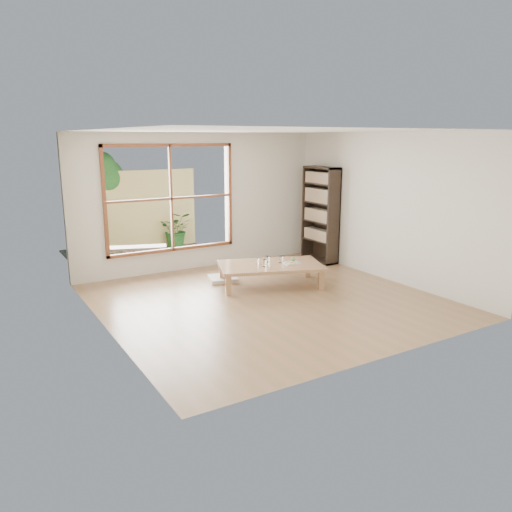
% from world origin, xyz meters
% --- Properties ---
extents(ground, '(5.00, 5.00, 0.00)m').
position_xyz_m(ground, '(0.00, 0.00, 0.00)').
color(ground, '#916948').
rests_on(ground, ground).
extents(low_table, '(1.98, 1.52, 0.38)m').
position_xyz_m(low_table, '(0.47, 0.65, 0.34)').
color(low_table, '#AB7A53').
rests_on(low_table, ground).
extents(floor_cushion, '(0.60, 0.60, 0.07)m').
position_xyz_m(floor_cushion, '(-0.09, 1.35, 0.04)').
color(floor_cushion, beige).
rests_on(floor_cushion, ground).
extents(bookshelf, '(0.31, 0.87, 1.94)m').
position_xyz_m(bookshelf, '(2.32, 1.65, 0.97)').
color(bookshelf, black).
rests_on(bookshelf, ground).
extents(glass_tall, '(0.07, 0.07, 0.12)m').
position_xyz_m(glass_tall, '(0.30, 0.56, 0.44)').
color(glass_tall, silver).
rests_on(glass_tall, low_table).
extents(glass_mid, '(0.08, 0.08, 0.11)m').
position_xyz_m(glass_mid, '(0.69, 0.65, 0.44)').
color(glass_mid, silver).
rests_on(glass_mid, low_table).
extents(glass_short, '(0.08, 0.08, 0.10)m').
position_xyz_m(glass_short, '(0.51, 0.82, 0.43)').
color(glass_short, silver).
rests_on(glass_short, low_table).
extents(glass_small, '(0.07, 0.07, 0.08)m').
position_xyz_m(glass_small, '(0.31, 0.83, 0.42)').
color(glass_small, silver).
rests_on(glass_small, low_table).
extents(food_tray, '(0.30, 0.23, 0.09)m').
position_xyz_m(food_tray, '(0.83, 0.52, 0.40)').
color(food_tray, white).
rests_on(food_tray, low_table).
extents(deck, '(2.80, 2.00, 0.05)m').
position_xyz_m(deck, '(-0.60, 3.56, 0.00)').
color(deck, '#383028').
rests_on(deck, ground).
extents(garden_bench, '(1.22, 0.70, 0.37)m').
position_xyz_m(garden_bench, '(-1.08, 3.17, 0.34)').
color(garden_bench, black).
rests_on(garden_bench, deck).
extents(bamboo_fence, '(2.80, 0.06, 1.80)m').
position_xyz_m(bamboo_fence, '(-0.60, 4.56, 0.90)').
color(bamboo_fence, '#D9C06F').
rests_on(bamboo_fence, ground).
extents(shrub_right, '(0.91, 0.86, 0.81)m').
position_xyz_m(shrub_right, '(0.27, 4.38, 0.43)').
color(shrub_right, '#275D22').
rests_on(shrub_right, deck).
extents(shrub_left, '(0.60, 0.56, 0.88)m').
position_xyz_m(shrub_left, '(-1.61, 4.13, 0.46)').
color(shrub_left, '#275D22').
rests_on(shrub_left, deck).
extents(garden_tree, '(1.04, 0.85, 2.22)m').
position_xyz_m(garden_tree, '(-1.28, 4.86, 1.63)').
color(garden_tree, '#4C3D2D').
rests_on(garden_tree, ground).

